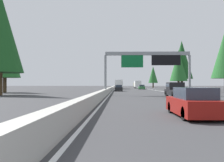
{
  "coord_description": "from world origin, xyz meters",
  "views": [
    {
      "loc": [
        -1.34,
        -1.64,
        1.63
      ],
      "look_at": [
        45.17,
        -0.35,
        2.26
      ],
      "focal_mm": 37.65,
      "sensor_mm": 36.0,
      "label": 1
    }
  ],
  "objects": [
    {
      "name": "median_barrier",
      "position": [
        80.0,
        0.3,
        0.45
      ],
      "size": [
        180.0,
        0.56,
        0.9
      ],
      "primitive_type": "cube",
      "color": "#ADAAA3",
      "rests_on": "ground"
    },
    {
      "name": "shoulder_stripe_right",
      "position": [
        70.0,
        -11.52,
        0.01
      ],
      "size": [
        160.0,
        0.16,
        0.01
      ],
      "primitive_type": "cube",
      "color": "silver",
      "rests_on": "ground"
    },
    {
      "name": "conifer_left_near",
      "position": [
        43.42,
        20.36,
        8.03
      ],
      "size": [
        5.81,
        5.81,
        13.21
      ],
      "color": "#4C3823",
      "rests_on": "ground"
    },
    {
      "name": "sign_gantry_overhead",
      "position": [
        33.13,
        -6.04,
        5.08
      ],
      "size": [
        0.5,
        12.68,
        6.39
      ],
      "color": "gray",
      "rests_on": "ground"
    },
    {
      "name": "conifer_right_distant",
      "position": [
        108.92,
        -17.86,
        6.11
      ],
      "size": [
        4.42,
        4.42,
        10.05
      ],
      "color": "#4C3823",
      "rests_on": "ground"
    },
    {
      "name": "conifer_right_mid",
      "position": [
        70.39,
        -20.87,
        9.02
      ],
      "size": [
        6.52,
        6.52,
        14.82
      ],
      "color": "#4C3823",
      "rests_on": "ground"
    },
    {
      "name": "conifer_left_foreground",
      "position": [
        32.44,
        15.7,
        9.2
      ],
      "size": [
        6.65,
        6.65,
        15.12
      ],
      "color": "#4C3823",
      "rests_on": "ground"
    },
    {
      "name": "sedan_mid_left",
      "position": [
        10.57,
        -5.39,
        0.68
      ],
      "size": [
        4.4,
        1.8,
        1.47
      ],
      "color": "maroon",
      "rests_on": "ground"
    },
    {
      "name": "conifer_right_far",
      "position": [
        67.88,
        -19.26,
        7.07
      ],
      "size": [
        5.12,
        5.12,
        11.63
      ],
      "color": "#4C3823",
      "rests_on": "ground"
    },
    {
      "name": "box_truck_near_center",
      "position": [
        92.91,
        -9.23,
        1.61
      ],
      "size": [
        8.5,
        2.4,
        2.95
      ],
      "color": "white",
      "rests_on": "ground"
    },
    {
      "name": "bus_far_center",
      "position": [
        80.1,
        -1.76,
        1.72
      ],
      "size": [
        11.5,
        2.55,
        3.1
      ],
      "color": "white",
      "rests_on": "ground"
    },
    {
      "name": "sedan_mid_center",
      "position": [
        73.04,
        -8.96,
        0.68
      ],
      "size": [
        4.4,
        1.8,
        1.47
      ],
      "color": "#2D6B38",
      "rests_on": "ground"
    },
    {
      "name": "sedan_distant_b",
      "position": [
        52.88,
        -1.66,
        0.68
      ],
      "size": [
        4.4,
        1.8,
        1.47
      ],
      "color": "black",
      "rests_on": "ground"
    },
    {
      "name": "ground_plane",
      "position": [
        60.0,
        0.0,
        0.0
      ],
      "size": [
        320.0,
        320.0,
        0.0
      ],
      "primitive_type": "plane",
      "color": "#38383A"
    },
    {
      "name": "sedan_mid_right",
      "position": [
        90.26,
        -1.86,
        0.68
      ],
      "size": [
        4.4,
        1.8,
        1.47
      ],
      "color": "slate",
      "rests_on": "ground"
    },
    {
      "name": "shoulder_stripe_median",
      "position": [
        70.0,
        -0.25,
        0.01
      ],
      "size": [
        160.0,
        0.16,
        0.01
      ],
      "primitive_type": "cube",
      "color": "silver",
      "rests_on": "ground"
    },
    {
      "name": "minivan_distant_a",
      "position": [
        114.11,
        -1.66,
        0.95
      ],
      "size": [
        5.0,
        1.95,
        1.69
      ],
      "color": "black",
      "rests_on": "ground"
    },
    {
      "name": "pickup_far_right",
      "position": [
        27.97,
        -8.81,
        0.91
      ],
      "size": [
        5.6,
        2.0,
        1.86
      ],
      "color": "black",
      "rests_on": "ground"
    }
  ]
}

